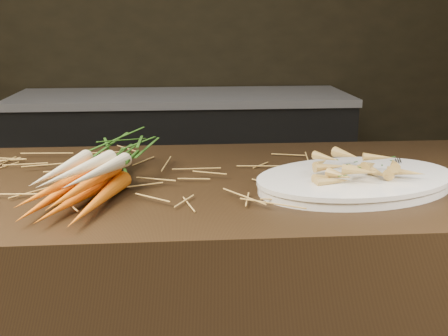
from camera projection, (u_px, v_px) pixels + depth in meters
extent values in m
cube|color=black|center=(183.00, 171.00, 3.17)|extent=(1.80, 0.60, 0.80)
cube|color=#99999E|center=(182.00, 97.00, 3.07)|extent=(1.82, 0.62, 0.04)
cone|color=#E25D10|center=(55.00, 197.00, 1.06)|extent=(0.11, 0.28, 0.04)
cone|color=#E25D10|center=(77.00, 198.00, 1.05)|extent=(0.13, 0.28, 0.04)
cone|color=#E25D10|center=(99.00, 200.00, 1.04)|extent=(0.10, 0.28, 0.04)
cone|color=#E25D10|center=(62.00, 184.00, 1.04)|extent=(0.14, 0.27, 0.04)
cone|color=#E25D10|center=(84.00, 186.00, 1.03)|extent=(0.12, 0.28, 0.04)
cone|color=beige|center=(61.00, 170.00, 1.06)|extent=(0.09, 0.26, 0.04)
cone|color=beige|center=(77.00, 171.00, 1.04)|extent=(0.12, 0.26, 0.04)
cone|color=beige|center=(97.00, 172.00, 1.04)|extent=(0.11, 0.26, 0.05)
ellipsoid|color=#35691F|center=(129.00, 153.00, 1.27)|extent=(0.24, 0.28, 0.09)
cube|color=silver|center=(422.00, 172.00, 1.21)|extent=(0.06, 0.16, 0.00)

